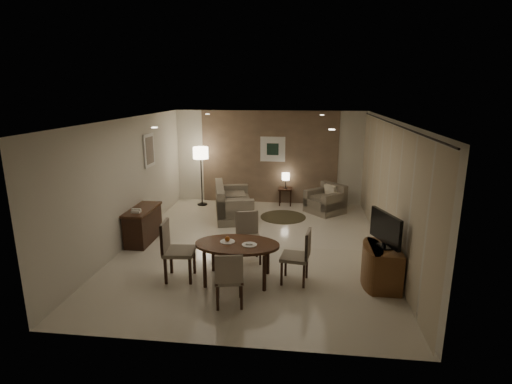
# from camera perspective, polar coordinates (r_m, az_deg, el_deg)

# --- Properties ---
(room_shell) EXTENTS (5.50, 7.00, 2.70)m
(room_shell) POSITION_cam_1_polar(r_m,az_deg,el_deg) (8.67, 0.16, 1.61)
(room_shell) COLOR beige
(room_shell) RESTS_ON ground
(taupe_accent) EXTENTS (3.96, 0.03, 2.70)m
(taupe_accent) POSITION_cam_1_polar(r_m,az_deg,el_deg) (11.68, 1.91, 4.95)
(taupe_accent) COLOR #80654F
(taupe_accent) RESTS_ON wall_back
(curtain_wall) EXTENTS (0.08, 6.70, 2.58)m
(curtain_wall) POSITION_cam_1_polar(r_m,az_deg,el_deg) (8.41, 18.28, 0.25)
(curtain_wall) COLOR beige
(curtain_wall) RESTS_ON wall_right
(curtain_rod) EXTENTS (0.03, 6.80, 0.03)m
(curtain_rod) POSITION_cam_1_polar(r_m,az_deg,el_deg) (8.20, 19.01, 9.22)
(curtain_rod) COLOR black
(curtain_rod) RESTS_ON wall_right
(art_back_frame) EXTENTS (0.72, 0.03, 0.72)m
(art_back_frame) POSITION_cam_1_polar(r_m,az_deg,el_deg) (11.61, 2.41, 6.13)
(art_back_frame) COLOR silver
(art_back_frame) RESTS_ON wall_back
(art_back_canvas) EXTENTS (0.34, 0.01, 0.34)m
(art_back_canvas) POSITION_cam_1_polar(r_m,az_deg,el_deg) (11.60, 2.40, 6.12)
(art_back_canvas) COLOR black
(art_back_canvas) RESTS_ON wall_back
(art_left_frame) EXTENTS (0.03, 0.60, 0.80)m
(art_left_frame) POSITION_cam_1_polar(r_m,az_deg,el_deg) (10.01, -15.02, 5.76)
(art_left_frame) COLOR silver
(art_left_frame) RESTS_ON wall_left
(art_left_canvas) EXTENTS (0.01, 0.46, 0.64)m
(art_left_canvas) POSITION_cam_1_polar(r_m,az_deg,el_deg) (10.01, -14.94, 5.77)
(art_left_canvas) COLOR gray
(art_left_canvas) RESTS_ON wall_left
(downlight_nl) EXTENTS (0.10, 0.10, 0.01)m
(downlight_nl) POSITION_cam_1_polar(r_m,az_deg,el_deg) (6.66, -14.31, 8.91)
(downlight_nl) COLOR white
(downlight_nl) RESTS_ON ceiling
(downlight_nr) EXTENTS (0.10, 0.10, 0.01)m
(downlight_nr) POSITION_cam_1_polar(r_m,az_deg,el_deg) (6.24, 10.78, 8.75)
(downlight_nr) COLOR white
(downlight_nr) RESTS_ON ceiling
(downlight_fl) EXTENTS (0.10, 0.10, 0.01)m
(downlight_fl) POSITION_cam_1_polar(r_m,az_deg,el_deg) (10.10, -6.96, 10.98)
(downlight_fl) COLOR white
(downlight_fl) RESTS_ON ceiling
(downlight_fr) EXTENTS (0.10, 0.10, 0.01)m
(downlight_fr) POSITION_cam_1_polar(r_m,az_deg,el_deg) (9.82, 9.42, 10.80)
(downlight_fr) COLOR white
(downlight_fr) RESTS_ON ceiling
(console_desk) EXTENTS (0.48, 1.20, 0.75)m
(console_desk) POSITION_cam_1_polar(r_m,az_deg,el_deg) (9.19, -15.82, -4.54)
(console_desk) COLOR #402114
(console_desk) RESTS_ON floor
(telephone) EXTENTS (0.20, 0.14, 0.09)m
(telephone) POSITION_cam_1_polar(r_m,az_deg,el_deg) (8.80, -16.74, -2.54)
(telephone) COLOR white
(telephone) RESTS_ON console_desk
(tv_cabinet) EXTENTS (0.48, 0.90, 0.70)m
(tv_cabinet) POSITION_cam_1_polar(r_m,az_deg,el_deg) (7.27, 17.75, -10.04)
(tv_cabinet) COLOR brown
(tv_cabinet) RESTS_ON floor
(flat_tv) EXTENTS (0.36, 0.85, 0.60)m
(flat_tv) POSITION_cam_1_polar(r_m,az_deg,el_deg) (7.02, 18.01, -5.04)
(flat_tv) COLOR black
(flat_tv) RESTS_ON tv_cabinet
(dining_table) EXTENTS (1.47, 0.92, 0.69)m
(dining_table) POSITION_cam_1_polar(r_m,az_deg,el_deg) (7.10, -2.67, -9.96)
(dining_table) COLOR #402114
(dining_table) RESTS_ON floor
(chair_near) EXTENTS (0.52, 0.52, 0.91)m
(chair_near) POSITION_cam_1_polar(r_m,az_deg,el_deg) (6.33, -3.86, -12.07)
(chair_near) COLOR #78705C
(chair_near) RESTS_ON floor
(chair_far) EXTENTS (0.58, 0.58, 0.96)m
(chair_far) POSITION_cam_1_polar(r_m,az_deg,el_deg) (7.78, -1.04, -6.63)
(chair_far) COLOR #78705C
(chair_far) RESTS_ON floor
(chair_left) EXTENTS (0.56, 0.56, 1.06)m
(chair_left) POSITION_cam_1_polar(r_m,az_deg,el_deg) (7.20, -10.85, -8.24)
(chair_left) COLOR #78705C
(chair_left) RESTS_ON floor
(chair_right) EXTENTS (0.52, 0.52, 0.95)m
(chair_right) POSITION_cam_1_polar(r_m,az_deg,el_deg) (7.02, 5.56, -9.12)
(chair_right) COLOR #78705C
(chair_right) RESTS_ON floor
(plate_a) EXTENTS (0.26, 0.26, 0.02)m
(plate_a) POSITION_cam_1_polar(r_m,az_deg,el_deg) (7.04, -4.10, -7.09)
(plate_a) COLOR white
(plate_a) RESTS_ON dining_table
(plate_b) EXTENTS (0.26, 0.26, 0.02)m
(plate_b) POSITION_cam_1_polar(r_m,az_deg,el_deg) (6.88, -0.95, -7.55)
(plate_b) COLOR white
(plate_b) RESTS_ON dining_table
(fruit_apple) EXTENTS (0.09, 0.09, 0.09)m
(fruit_apple) POSITION_cam_1_polar(r_m,az_deg,el_deg) (7.02, -4.11, -6.68)
(fruit_apple) COLOR #9E4812
(fruit_apple) RESTS_ON plate_a
(napkin) EXTENTS (0.12, 0.08, 0.03)m
(napkin) POSITION_cam_1_polar(r_m,az_deg,el_deg) (6.87, -0.95, -7.37)
(napkin) COLOR white
(napkin) RESTS_ON plate_b
(round_rug) EXTENTS (1.20, 1.20, 0.01)m
(round_rug) POSITION_cam_1_polar(r_m,az_deg,el_deg) (10.60, 3.89, -3.56)
(round_rug) COLOR #433A25
(round_rug) RESTS_ON floor
(sofa) EXTENTS (1.97, 1.31, 0.85)m
(sofa) POSITION_cam_1_polar(r_m,az_deg,el_deg) (10.55, -3.22, -1.25)
(sofa) COLOR #78705C
(sofa) RESTS_ON floor
(armchair) EXTENTS (1.20, 1.20, 0.78)m
(armchair) POSITION_cam_1_polar(r_m,az_deg,el_deg) (11.02, 9.85, -0.96)
(armchair) COLOR #78705C
(armchair) RESTS_ON floor
(side_table) EXTENTS (0.39, 0.39, 0.50)m
(side_table) POSITION_cam_1_polar(r_m,az_deg,el_deg) (11.66, 4.22, -0.65)
(side_table) COLOR black
(side_table) RESTS_ON floor
(table_lamp) EXTENTS (0.22, 0.22, 0.50)m
(table_lamp) POSITION_cam_1_polar(r_m,az_deg,el_deg) (11.54, 4.26, 1.75)
(table_lamp) COLOR #FFEAC1
(table_lamp) RESTS_ON side_table
(floor_lamp) EXTENTS (0.43, 0.43, 1.69)m
(floor_lamp) POSITION_cam_1_polar(r_m,az_deg,el_deg) (11.60, -7.81, 2.22)
(floor_lamp) COLOR #FFE5B7
(floor_lamp) RESTS_ON floor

